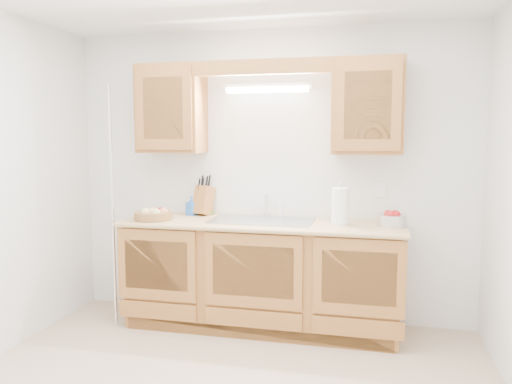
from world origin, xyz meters
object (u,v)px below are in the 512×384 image
(knife_block, at_px, (204,200))
(paper_towel, at_px, (340,206))
(apple_bowl, at_px, (392,219))
(fruit_basket, at_px, (153,214))

(knife_block, relative_size, paper_towel, 1.06)
(knife_block, xyz_separation_m, paper_towel, (1.21, -0.23, 0.01))
(apple_bowl, bearing_deg, fruit_basket, -175.87)
(knife_block, height_order, apple_bowl, knife_block)
(knife_block, xyz_separation_m, apple_bowl, (1.60, -0.21, -0.08))
(fruit_basket, relative_size, paper_towel, 1.20)
(knife_block, bearing_deg, paper_towel, 4.65)
(fruit_basket, bearing_deg, apple_bowl, 4.13)
(knife_block, distance_m, apple_bowl, 1.62)
(paper_towel, xyz_separation_m, apple_bowl, (0.39, 0.02, -0.09))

